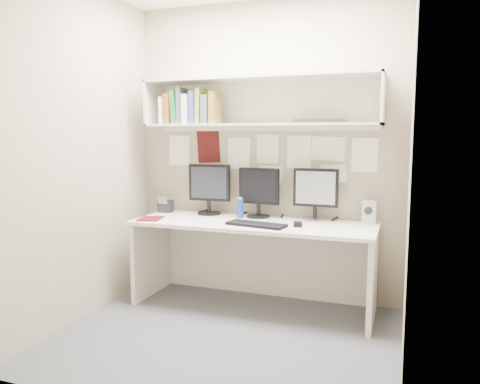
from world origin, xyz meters
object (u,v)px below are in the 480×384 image
(desk, at_px, (253,264))
(keyboard, at_px, (256,224))
(speaker, at_px, (369,212))
(monitor_right, at_px, (316,192))
(maroon_notebook, at_px, (151,219))
(monitor_left, at_px, (209,187))
(desk_phone, at_px, (166,206))
(monitor_center, at_px, (259,190))

(desk, relative_size, keyboard, 4.20)
(keyboard, height_order, speaker, speaker)
(monitor_right, distance_m, speaker, 0.46)
(desk, height_order, keyboard, keyboard)
(maroon_notebook, bearing_deg, speaker, 2.99)
(monitor_right, bearing_deg, desk, -153.43)
(monitor_right, xyz_separation_m, speaker, (0.43, 0.02, -0.15))
(monitor_left, height_order, monitor_right, monitor_left)
(monitor_right, distance_m, keyboard, 0.60)
(maroon_notebook, relative_size, desk_phone, 1.48)
(monitor_right, bearing_deg, speaker, 4.28)
(monitor_left, relative_size, desk_phone, 3.08)
(desk_phone, bearing_deg, monitor_right, 3.09)
(monitor_left, distance_m, monitor_right, 0.96)
(desk, bearing_deg, monitor_left, 155.87)
(monitor_right, xyz_separation_m, maroon_notebook, (-1.33, -0.41, -0.24))
(keyboard, bearing_deg, monitor_right, 54.82)
(monitor_left, bearing_deg, keyboard, -35.80)
(monitor_right, bearing_deg, monitor_left, -178.27)
(monitor_center, height_order, monitor_right, monitor_right)
(desk_phone, bearing_deg, desk, -9.66)
(desk, relative_size, monitor_right, 4.56)
(monitor_right, height_order, maroon_notebook, monitor_right)
(maroon_notebook, bearing_deg, monitor_left, 37.29)
(keyboard, relative_size, desk_phone, 3.25)
(desk, distance_m, keyboard, 0.42)
(desk_phone, bearing_deg, maroon_notebook, -79.21)
(desk, distance_m, desk_phone, 1.03)
(monitor_center, relative_size, maroon_notebook, 1.98)
(monitor_left, xyz_separation_m, desk_phone, (-0.43, -0.04, -0.19))
(desk, height_order, monitor_right, monitor_right)
(monitor_right, xyz_separation_m, desk_phone, (-1.39, -0.04, -0.18))
(speaker, distance_m, maroon_notebook, 1.82)
(monitor_right, relative_size, desk_phone, 2.99)
(keyboard, height_order, maroon_notebook, keyboard)
(monitor_right, bearing_deg, maroon_notebook, -161.11)
(monitor_left, height_order, keyboard, monitor_left)
(keyboard, bearing_deg, monitor_center, 115.02)
(keyboard, height_order, desk_phone, desk_phone)
(maroon_notebook, height_order, desk_phone, desk_phone)
(speaker, relative_size, desk_phone, 1.28)
(maroon_notebook, bearing_deg, keyboard, -9.25)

